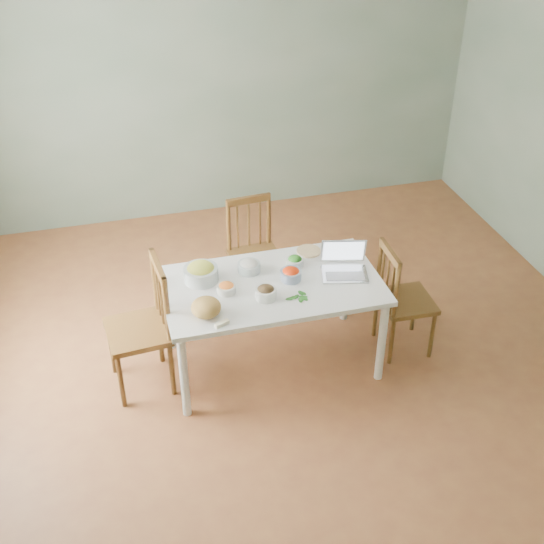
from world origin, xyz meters
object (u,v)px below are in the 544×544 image
object	(u,v)px
chair_far	(256,256)
dining_table	(272,324)
bowl_squash	(201,272)
chair_left	(137,329)
bread_boule	(206,307)
chair_right	(407,299)
laptop	(345,262)

from	to	relation	value
chair_far	dining_table	bearing A→B (deg)	-99.96
bowl_squash	chair_left	bearing A→B (deg)	-163.26
bread_boule	bowl_squash	world-z (taller)	bowl_squash
bread_boule	bowl_squash	xyz separation A→B (m)	(0.04, 0.42, 0.01)
chair_far	chair_right	xyz separation A→B (m)	(0.96, -0.88, -0.00)
dining_table	chair_far	bearing A→B (deg)	84.55
dining_table	bowl_squash	world-z (taller)	bowl_squash
chair_left	bread_boule	world-z (taller)	chair_left
chair_far	chair_left	size ratio (longest dim) A/B	0.91
chair_right	bowl_squash	distance (m)	1.58
bowl_squash	laptop	size ratio (longest dim) A/B	0.75
chair_right	bread_boule	xyz separation A→B (m)	(-1.56, -0.17, 0.34)
dining_table	bowl_squash	size ratio (longest dim) A/B	6.33
laptop	bread_boule	bearing A→B (deg)	-154.66
dining_table	chair_right	world-z (taller)	chair_right
chair_left	chair_right	bearing A→B (deg)	81.90
dining_table	chair_left	xyz separation A→B (m)	(-0.98, 0.02, 0.14)
chair_far	bowl_squash	distance (m)	0.91
chair_right	laptop	bearing A→B (deg)	86.83
chair_far	bread_boule	size ratio (longest dim) A/B	4.58
chair_far	bowl_squash	bearing A→B (deg)	-135.90
chair_left	bowl_squash	bearing A→B (deg)	101.49
dining_table	chair_right	distance (m)	1.04
chair_far	bread_boule	world-z (taller)	chair_far
bowl_squash	bread_boule	bearing A→B (deg)	-95.63
chair_far	bread_boule	xyz separation A→B (m)	(-0.60, -1.05, 0.34)
chair_right	laptop	xyz separation A→B (m)	(-0.50, 0.04, 0.39)
dining_table	bowl_squash	xyz separation A→B (m)	(-0.48, 0.17, 0.44)
bread_boule	laptop	bearing A→B (deg)	11.40
laptop	chair_left	bearing A→B (deg)	-168.18
dining_table	chair_far	distance (m)	0.81
bread_boule	chair_far	bearing A→B (deg)	60.37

